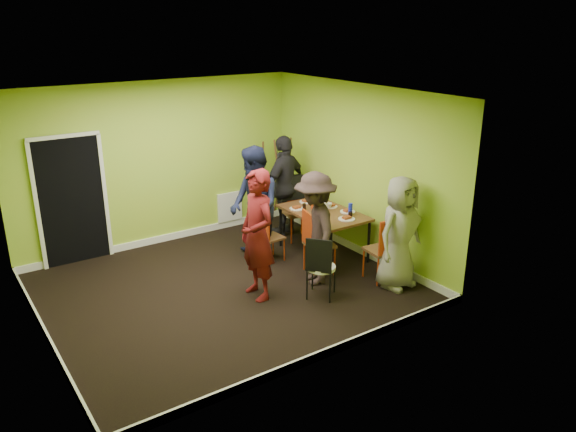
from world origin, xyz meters
name	(u,v)px	position (x,y,z in m)	size (l,w,h in m)	color
ground	(226,288)	(0.00, 0.00, 0.00)	(5.00, 5.00, 0.00)	black
room_walls	(220,225)	(-0.02, 0.04, 0.99)	(5.04, 4.54, 2.82)	#A3BE30
dining_table	(323,215)	(1.96, 0.21, 0.70)	(0.90, 1.50, 0.75)	black
chair_left_far	(268,234)	(1.04, 0.47, 0.48)	(0.38, 0.38, 0.85)	red
chair_left_near	(315,239)	(1.38, -0.32, 0.57)	(0.50, 0.50, 1.01)	red
chair_back_end	(293,194)	(2.03, 1.20, 0.78)	(0.54, 0.60, 1.10)	red
chair_front_end	(385,246)	(2.07, -1.12, 0.57)	(0.46, 0.46, 1.01)	red
chair_bentwood	(320,265)	(0.96, -1.02, 0.52)	(0.51, 0.51, 0.94)	black
easel	(275,181)	(2.18, 2.02, 0.81)	(0.65, 0.61, 1.63)	brown
plate_near_left	(297,209)	(1.67, 0.57, 0.76)	(0.24, 0.24, 0.01)	white
plate_near_right	(321,221)	(1.65, -0.14, 0.76)	(0.23, 0.23, 0.01)	white
plate_far_back	(306,202)	(2.01, 0.77, 0.76)	(0.23, 0.23, 0.01)	white
plate_far_front	(347,219)	(2.03, -0.29, 0.76)	(0.27, 0.27, 0.01)	white
plate_wall_back	(331,207)	(2.20, 0.33, 0.76)	(0.23, 0.23, 0.01)	white
plate_wall_front	(348,212)	(2.27, -0.03, 0.76)	(0.25, 0.25, 0.01)	white
thermos	(325,205)	(1.97, 0.18, 0.86)	(0.07, 0.07, 0.22)	white
blue_bottle	(350,209)	(2.20, -0.17, 0.85)	(0.07, 0.07, 0.20)	#1926BC
orange_bottle	(312,207)	(1.88, 0.42, 0.79)	(0.03, 0.03, 0.07)	red
glass_mid	(304,207)	(1.75, 0.47, 0.80)	(0.06, 0.06, 0.11)	black
glass_back	(311,203)	(1.99, 0.58, 0.80)	(0.06, 0.06, 0.10)	black
glass_front	(350,215)	(2.13, -0.27, 0.80)	(0.07, 0.07, 0.10)	black
cup_a	(317,214)	(1.71, 0.05, 0.80)	(0.12, 0.12, 0.10)	white
cup_b	(329,206)	(2.13, 0.28, 0.80)	(0.10, 0.10, 0.09)	white
person_standing	(257,235)	(0.28, -0.47, 0.93)	(0.68, 0.44, 1.86)	#5B0F11
person_left_far	(255,206)	(0.89, 0.61, 0.94)	(0.92, 0.71, 1.88)	black
person_left_near	(315,229)	(1.21, -0.55, 0.85)	(1.09, 0.63, 1.69)	black
person_back_end	(285,186)	(1.97, 1.35, 0.91)	(1.07, 0.44, 1.82)	black
person_front_end	(400,233)	(2.13, -1.35, 0.84)	(0.82, 0.53, 1.68)	gray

